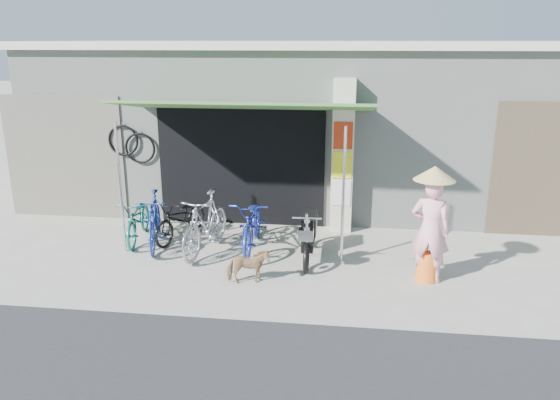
# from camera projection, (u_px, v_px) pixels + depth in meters

# --- Properties ---
(ground) EXTENTS (80.00, 80.00, 0.00)m
(ground) POSITION_uv_depth(u_px,v_px,m) (284.00, 277.00, 8.84)
(ground) COLOR #ACA89C
(ground) RESTS_ON ground
(bicycle_shop) EXTENTS (12.30, 5.30, 3.66)m
(bicycle_shop) POSITION_uv_depth(u_px,v_px,m) (309.00, 120.00, 13.17)
(bicycle_shop) COLOR #A9B0A7
(bicycle_shop) RESTS_ON ground
(shop_pillar) EXTENTS (0.42, 0.44, 3.00)m
(shop_pillar) POSITION_uv_depth(u_px,v_px,m) (343.00, 157.00, 10.64)
(shop_pillar) COLOR beige
(shop_pillar) RESTS_ON ground
(awning) EXTENTS (4.60, 1.88, 2.72)m
(awning) POSITION_uv_depth(u_px,v_px,m) (246.00, 108.00, 9.79)
(awning) COLOR #3D7032
(awning) RESTS_ON ground
(neighbour_left) EXTENTS (2.60, 0.06, 2.60)m
(neighbour_left) POSITION_uv_depth(u_px,v_px,m) (65.00, 157.00, 11.54)
(neighbour_left) COLOR #6B665B
(neighbour_left) RESTS_ON ground
(bike_teal) EXTENTS (0.78, 1.67, 0.85)m
(bike_teal) POSITION_uv_depth(u_px,v_px,m) (139.00, 219.00, 10.34)
(bike_teal) COLOR #166758
(bike_teal) RESTS_ON ground
(bike_blue) EXTENTS (0.88, 1.76, 1.02)m
(bike_blue) POSITION_uv_depth(u_px,v_px,m) (154.00, 221.00, 9.99)
(bike_blue) COLOR navy
(bike_blue) RESTS_ON ground
(bike_black) EXTENTS (1.00, 1.67, 0.83)m
(bike_black) POSITION_uv_depth(u_px,v_px,m) (181.00, 219.00, 10.40)
(bike_black) COLOR black
(bike_black) RESTS_ON ground
(bike_silver) EXTENTS (0.84, 1.89, 1.10)m
(bike_silver) POSITION_uv_depth(u_px,v_px,m) (205.00, 223.00, 9.73)
(bike_silver) COLOR silver
(bike_silver) RESTS_ON ground
(bike_navy) EXTENTS (0.74, 1.94, 1.01)m
(bike_navy) POSITION_uv_depth(u_px,v_px,m) (253.00, 224.00, 9.85)
(bike_navy) COLOR navy
(bike_navy) RESTS_ON ground
(street_dog) EXTENTS (0.73, 0.48, 0.57)m
(street_dog) POSITION_uv_depth(u_px,v_px,m) (248.00, 267.00, 8.54)
(street_dog) COLOR #A19055
(street_dog) RESTS_ON ground
(moped) EXTENTS (0.48, 1.68, 0.95)m
(moped) POSITION_uv_depth(u_px,v_px,m) (309.00, 235.00, 9.50)
(moped) COLOR black
(moped) RESTS_ON ground
(nun) EXTENTS (0.71, 0.64, 1.87)m
(nun) POSITION_uv_depth(u_px,v_px,m) (431.00, 226.00, 8.48)
(nun) COLOR #FFABBA
(nun) RESTS_ON ground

